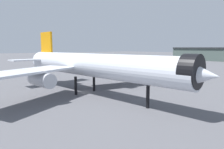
{
  "coord_description": "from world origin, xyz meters",
  "views": [
    {
      "loc": [
        48.83,
        -29.07,
        12.64
      ],
      "look_at": [
        11.1,
        1.31,
        6.17
      ],
      "focal_mm": 32.4,
      "sensor_mm": 36.0,
      "label": 1
    }
  ],
  "objects": [
    {
      "name": "ground",
      "position": [
        0.0,
        0.0,
        0.0
      ],
      "size": [
        900.0,
        900.0,
        0.0
      ],
      "primitive_type": "plane",
      "color": "#56565B"
    },
    {
      "name": "airliner_near_gate",
      "position": [
        3.18,
        0.29,
        7.88
      ],
      "size": [
        63.87,
        57.84,
        17.88
      ],
      "rotation": [
        0.0,
        0.0,
        0.13
      ],
      "color": "silver",
      "rests_on": "ground"
    },
    {
      "name": "service_truck_front",
      "position": [
        9.65,
        37.5,
        1.59
      ],
      "size": [
        3.74,
        5.91,
        3.0
      ],
      "rotation": [
        0.0,
        0.0,
        4.44
      ],
      "color": "black",
      "rests_on": "ground"
    }
  ]
}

